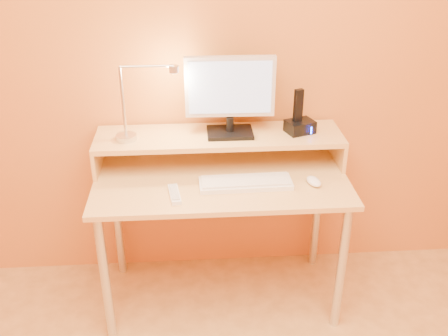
{
  "coord_description": "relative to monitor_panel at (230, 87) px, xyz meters",
  "views": [
    {
      "loc": [
        -0.14,
        -0.98,
        1.91
      ],
      "look_at": [
        0.01,
        1.13,
        0.8
      ],
      "focal_mm": 41.74,
      "sensor_mm": 36.0,
      "label": 1
    }
  ],
  "objects": [
    {
      "name": "desk_lower",
      "position": [
        -0.05,
        -0.16,
        -0.41
      ],
      "size": [
        1.2,
        0.6,
        0.02
      ],
      "primitive_type": "cube",
      "color": "tan",
      "rests_on": "floor"
    },
    {
      "name": "shelf_riser_right",
      "position": [
        0.54,
        -0.01,
        -0.33
      ],
      "size": [
        0.02,
        0.3,
        0.14
      ],
      "primitive_type": "cube",
      "color": "tan",
      "rests_on": "desk_lower"
    },
    {
      "name": "phone_led",
      "position": [
        0.39,
        -0.06,
        -0.21
      ],
      "size": [
        0.01,
        0.0,
        0.04
      ],
      "primitive_type": "cube",
      "color": "#1B46FF",
      "rests_on": "phone_dock"
    },
    {
      "name": "lamp_arm",
      "position": [
        -0.38,
        -0.04,
        0.12
      ],
      "size": [
        0.24,
        0.01,
        0.01
      ],
      "primitive_type": "cylinder",
      "rotation": [
        0.0,
        1.57,
        0.0
      ],
      "color": "silver",
      "rests_on": "lamp_post"
    },
    {
      "name": "desk_leg_br",
      "position": [
        0.5,
        0.09,
        -0.77
      ],
      "size": [
        0.04,
        0.04,
        0.69
      ],
      "primitive_type": "cylinder",
      "color": "silver",
      "rests_on": "floor"
    },
    {
      "name": "desk_shelf",
      "position": [
        -0.05,
        -0.01,
        -0.25
      ],
      "size": [
        1.2,
        0.3,
        0.02
      ],
      "primitive_type": "cube",
      "color": "tan",
      "rests_on": "desk_lower"
    },
    {
      "name": "monitor_back",
      "position": [
        0.0,
        0.02,
        0.0
      ],
      "size": [
        0.38,
        0.02,
        0.24
      ],
      "primitive_type": "cube",
      "rotation": [
        0.0,
        0.0,
        -0.02
      ],
      "color": "black",
      "rests_on": "monitor_panel"
    },
    {
      "name": "monitor_foot",
      "position": [
        -0.0,
        -0.01,
        -0.23
      ],
      "size": [
        0.22,
        0.16,
        0.02
      ],
      "primitive_type": "cube",
      "color": "black",
      "rests_on": "desk_shelf"
    },
    {
      "name": "lamp_head",
      "position": [
        -0.26,
        -0.04,
        0.1
      ],
      "size": [
        0.04,
        0.04,
        0.03
      ],
      "primitive_type": "cylinder",
      "color": "silver",
      "rests_on": "lamp_arm"
    },
    {
      "name": "desk_leg_fr",
      "position": [
        0.5,
        -0.41,
        -0.77
      ],
      "size": [
        0.04,
        0.04,
        0.69
      ],
      "primitive_type": "cylinder",
      "color": "silver",
      "rests_on": "floor"
    },
    {
      "name": "keyboard",
      "position": [
        0.06,
        -0.24,
        -0.39
      ],
      "size": [
        0.43,
        0.15,
        0.02
      ],
      "primitive_type": "cube",
      "rotation": [
        0.0,
        0.0,
        0.03
      ],
      "color": "white",
      "rests_on": "desk_lower"
    },
    {
      "name": "mouse",
      "position": [
        0.37,
        -0.25,
        -0.38
      ],
      "size": [
        0.08,
        0.11,
        0.03
      ],
      "primitive_type": "ellipsoid",
      "rotation": [
        0.0,
        0.0,
        0.26
      ],
      "color": "white",
      "rests_on": "desk_lower"
    },
    {
      "name": "desk_leg_bl",
      "position": [
        -0.6,
        0.09,
        -0.77
      ],
      "size": [
        0.04,
        0.04,
        0.69
      ],
      "primitive_type": "cylinder",
      "color": "silver",
      "rests_on": "floor"
    },
    {
      "name": "phone_dock",
      "position": [
        0.34,
        -0.01,
        -0.21
      ],
      "size": [
        0.16,
        0.14,
        0.06
      ],
      "primitive_type": "cube",
      "rotation": [
        0.0,
        0.0,
        0.34
      ],
      "color": "black",
      "rests_on": "desk_shelf"
    },
    {
      "name": "shelf_riser_left",
      "position": [
        -0.64,
        -0.01,
        -0.33
      ],
      "size": [
        0.02,
        0.3,
        0.14
      ],
      "primitive_type": "cube",
      "color": "tan",
      "rests_on": "desk_lower"
    },
    {
      "name": "monitor_screen",
      "position": [
        0.0,
        -0.02,
        0.0
      ],
      "size": [
        0.38,
        0.01,
        0.25
      ],
      "primitive_type": "cube",
      "rotation": [
        0.0,
        0.0,
        -0.02
      ],
      "color": "#97AEDD",
      "rests_on": "monitor_panel"
    },
    {
      "name": "lamp_base",
      "position": [
        -0.5,
        -0.04,
        -0.23
      ],
      "size": [
        0.1,
        0.1,
        0.02
      ],
      "primitive_type": "cylinder",
      "color": "silver",
      "rests_on": "desk_shelf"
    },
    {
      "name": "lamp_bulb",
      "position": [
        -0.26,
        -0.04,
        0.09
      ],
      "size": [
        0.03,
        0.03,
        0.0
      ],
      "primitive_type": "cylinder",
      "color": "#FFEAC6",
      "rests_on": "lamp_head"
    },
    {
      "name": "desk_leg_fl",
      "position": [
        -0.6,
        -0.41,
        -0.77
      ],
      "size": [
        0.04,
        0.04,
        0.69
      ],
      "primitive_type": "cylinder",
      "color": "silver",
      "rests_on": "floor"
    },
    {
      "name": "phone_handset",
      "position": [
        0.33,
        -0.01,
        -0.1
      ],
      "size": [
        0.05,
        0.04,
        0.16
      ],
      "primitive_type": "cube",
      "rotation": [
        0.0,
        0.0,
        0.34
      ],
      "color": "black",
      "rests_on": "phone_dock"
    },
    {
      "name": "remote_control",
      "position": [
        -0.27,
        -0.31,
        -0.39
      ],
      "size": [
        0.06,
        0.17,
        0.02
      ],
      "primitive_type": "cube",
      "rotation": [
        0.0,
        0.0,
        0.14
      ],
      "color": "white",
      "rests_on": "desk_lower"
    },
    {
      "name": "lamp_post",
      "position": [
        -0.5,
        -0.04,
        -0.05
      ],
      "size": [
        0.01,
        0.01,
        0.33
      ],
      "primitive_type": "cylinder",
      "color": "silver",
      "rests_on": "lamp_base"
    },
    {
      "name": "monitor_panel",
      "position": [
        0.0,
        0.0,
        0.0
      ],
      "size": [
        0.42,
        0.04,
        0.29
      ],
      "primitive_type": "cube",
      "rotation": [
        0.0,
        0.0,
        -0.02
      ],
      "color": "silver",
      "rests_on": "monitor_neck"
    },
    {
      "name": "wall_back",
      "position": [
        -0.05,
        0.16,
        0.13
      ],
      "size": [
        3.0,
        0.04,
        2.5
      ],
      "primitive_type": "cube",
      "color": "orange",
      "rests_on": "floor"
    },
    {
      "name": "monitor_neck",
      "position": [
        -0.0,
        -0.01,
        -0.19
      ],
      "size": [
        0.04,
        0.04,
        0.07
      ],
      "primitive_type": "cylinder",
      "color": "black",
      "rests_on": "monitor_foot"
    }
  ]
}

